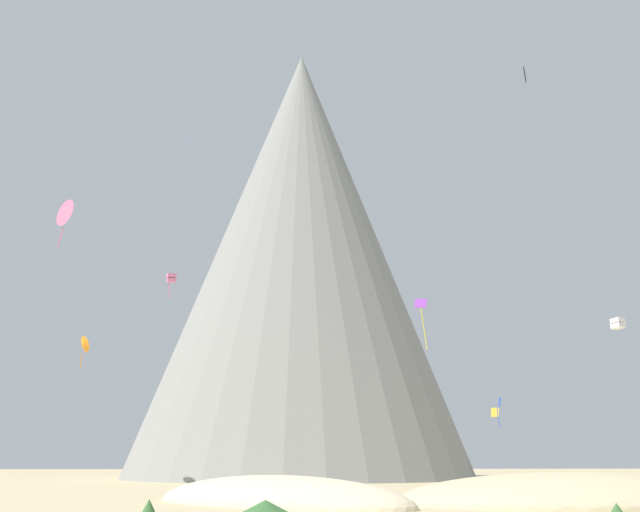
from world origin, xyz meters
TOP-DOWN VIEW (x-y plane):
  - dune_foreground_left at (-5.52, 16.07)m, footprint 19.59×20.13m
  - dune_foreground_right at (12.66, 15.94)m, footprint 23.21×18.58m
  - bush_low_patch at (8.75, 1.34)m, footprint 1.48×1.48m
  - bush_mid_center at (-6.35, 8.66)m, footprint 3.21×3.21m
  - bush_ridge_crest at (-11.50, 3.13)m, footprint 1.11×1.11m
  - bush_far_left at (6.30, 16.86)m, footprint 1.75×1.75m
  - rock_massif at (-0.06, 81.61)m, footprint 70.80×70.80m
  - kite_blue_low at (20.60, 52.71)m, footprint 0.60×1.23m
  - kite_rainbow_mid at (-22.58, 28.16)m, footprint 2.03×2.05m
  - kite_violet_mid at (7.98, 34.62)m, footprint 1.07×0.64m
  - kite_black_high at (15.90, 25.95)m, footprint 0.39×0.64m
  - kite_white_low at (23.46, 28.84)m, footprint 1.19×1.20m
  - kite_gold_low at (22.09, 59.17)m, footprint 0.94×0.65m
  - kite_orange_mid at (-26.37, 55.69)m, footprint 1.87×2.06m
  - kite_pink_mid at (-15.67, 44.28)m, footprint 1.11×1.14m

SIDE VIEW (x-z plane):
  - dune_foreground_left at x=-5.52m, z-range -1.71..1.71m
  - dune_foreground_right at x=12.66m, z-range -1.87..1.87m
  - bush_mid_center at x=-6.35m, z-range 0.00..0.64m
  - bush_far_left at x=6.30m, z-range 0.00..0.70m
  - bush_low_patch at x=8.75m, z-range 0.00..0.80m
  - bush_ridge_crest at x=-11.50m, z-range 0.00..0.96m
  - kite_gold_low at x=22.09m, z-range 7.60..8.71m
  - kite_blue_low at x=20.60m, z-range 6.93..10.30m
  - kite_white_low at x=23.46m, z-range 13.27..14.20m
  - kite_orange_mid at x=-26.37m, z-range 13.38..17.08m
  - kite_violet_mid at x=7.98m, z-range 13.31..17.96m
  - kite_pink_mid at x=-15.67m, z-range 19.21..21.79m
  - kite_rainbow_mid at x=-22.58m, z-range 19.90..24.00m
  - rock_massif at x=-0.06m, z-range -2.50..65.05m
  - kite_black_high at x=15.90m, z-range 34.41..35.75m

